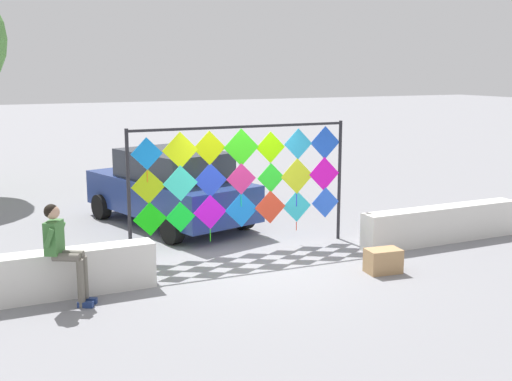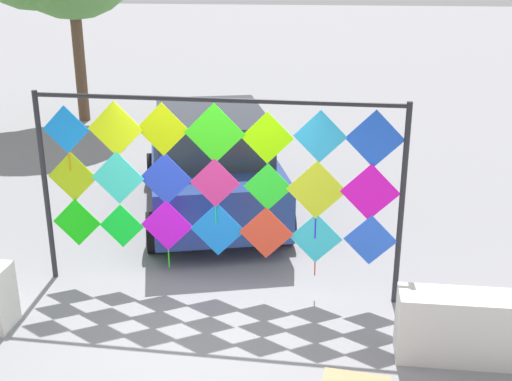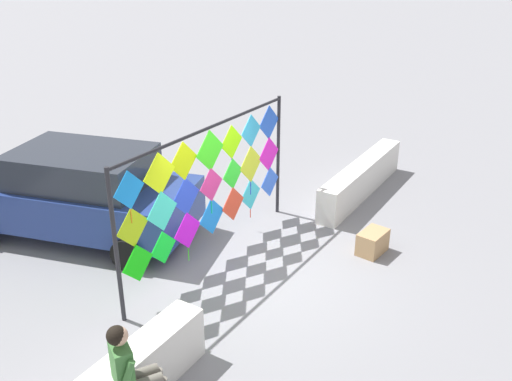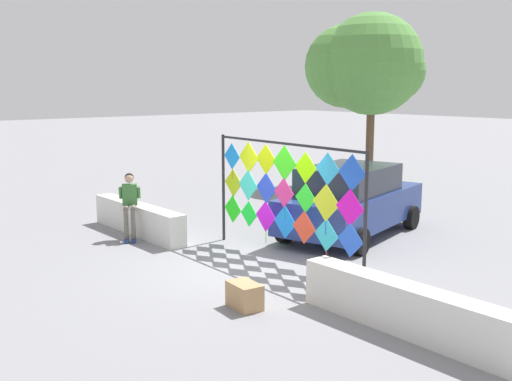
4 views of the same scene
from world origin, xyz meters
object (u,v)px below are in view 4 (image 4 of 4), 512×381
object	(u,v)px
seated_vendor	(130,201)
cardboard_box_large	(245,296)
kite_display_rack	(285,188)
parked_car	(351,200)
tree_palm_like	(367,66)

from	to	relation	value
seated_vendor	cardboard_box_large	bearing A→B (deg)	-8.27
kite_display_rack	seated_vendor	xyz separation A→B (m)	(-3.80, -1.66, -0.62)
parked_car	tree_palm_like	bearing A→B (deg)	128.39
parked_car	cardboard_box_large	bearing A→B (deg)	-66.03
parked_car	tree_palm_like	xyz separation A→B (m)	(-4.91, 6.20, 3.54)
seated_vendor	parked_car	bearing A→B (deg)	54.30
kite_display_rack	tree_palm_like	distance (m)	10.92
cardboard_box_large	tree_palm_like	size ratio (longest dim) A/B	0.10
parked_car	tree_palm_like	distance (m)	8.67
parked_car	cardboard_box_large	world-z (taller)	parked_car
parked_car	cardboard_box_large	distance (m)	5.77
kite_display_rack	tree_palm_like	bearing A→B (deg)	121.66
parked_car	cardboard_box_large	xyz separation A→B (m)	(2.33, -5.23, -0.68)
kite_display_rack	parked_car	world-z (taller)	kite_display_rack
kite_display_rack	cardboard_box_large	size ratio (longest dim) A/B	7.47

